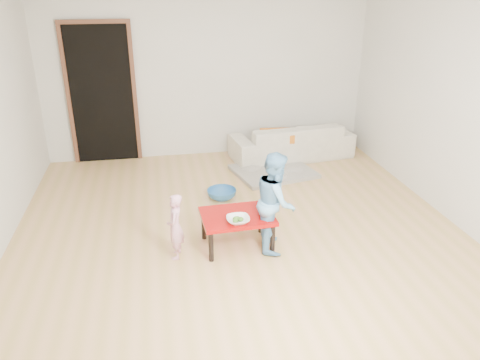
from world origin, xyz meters
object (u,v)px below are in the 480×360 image
object	(u,v)px
basin	(222,194)
child_blue	(276,201)
sofa	(291,141)
red_table	(237,230)
child_pink	(175,227)
bowl	(238,220)

from	to	relation	value
basin	child_blue	bearing A→B (deg)	-73.66
sofa	red_table	xyz separation A→B (m)	(-1.33, -2.51, -0.09)
child_pink	child_blue	bearing A→B (deg)	99.54
sofa	child_pink	size ratio (longest dim) A/B	2.73
sofa	bowl	size ratio (longest dim) A/B	8.11
basin	bowl	bearing A→B (deg)	-91.49
sofa	basin	distance (m)	1.87
child_pink	red_table	bearing A→B (deg)	107.04
child_pink	child_blue	size ratio (longest dim) A/B	0.66
basin	child_pink	bearing A→B (deg)	-117.16
child_pink	basin	size ratio (longest dim) A/B	1.83
child_pink	basin	xyz separation A→B (m)	(0.66, 1.29, -0.29)
basin	sofa	bearing A→B (deg)	44.82
child_blue	bowl	bearing A→B (deg)	114.49
child_blue	basin	xyz separation A→B (m)	(-0.37, 1.28, -0.47)
child_pink	bowl	bearing A→B (deg)	92.10
sofa	child_blue	bearing A→B (deg)	62.73
child_blue	child_pink	bearing A→B (deg)	103.24
child_pink	basin	distance (m)	1.48
sofa	red_table	bearing A→B (deg)	54.79
bowl	basin	distance (m)	1.41
bowl	child_blue	bearing A→B (deg)	12.04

